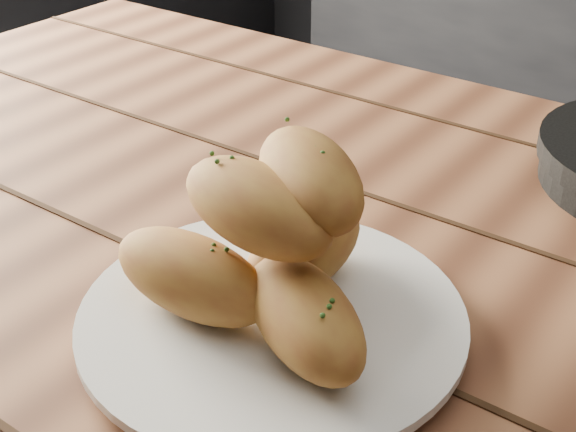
# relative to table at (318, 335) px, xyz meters

# --- Properties ---
(table) EXTENTS (1.44, 0.87, 0.75)m
(table) POSITION_rel_table_xyz_m (0.00, 0.00, 0.00)
(table) COLOR brown
(table) RESTS_ON ground
(plate) EXTENTS (0.29, 0.29, 0.02)m
(plate) POSITION_rel_table_xyz_m (0.04, -0.12, 0.11)
(plate) COLOR silver
(plate) RESTS_ON table
(bread_rolls) EXTENTS (0.24, 0.20, 0.13)m
(bread_rolls) POSITION_rel_table_xyz_m (0.04, -0.12, 0.17)
(bread_rolls) COLOR #A3762D
(bread_rolls) RESTS_ON plate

